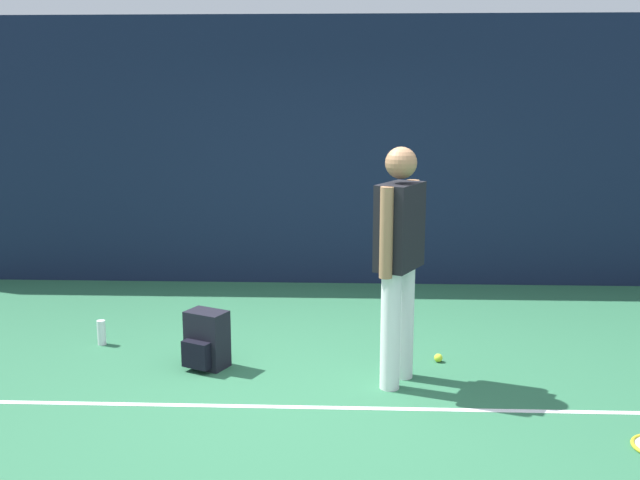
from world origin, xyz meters
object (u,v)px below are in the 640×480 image
Objects in this scene: tennis_ball_near_player at (438,358)px; water_bottle at (102,332)px; tennis_player at (399,252)px; backpack at (206,341)px.

water_bottle is (-2.75, 0.29, 0.07)m from tennis_ball_near_player.
tennis_player is 1.64m from backpack.
backpack is at bearing -174.18° from tennis_ball_near_player.
backpack is 1.80m from tennis_ball_near_player.
backpack reaches higher than water_bottle.
backpack is 2.12× the size of water_bottle.
tennis_ball_near_player is (0.35, 0.42, -0.93)m from tennis_player.
tennis_ball_near_player is (1.78, 0.18, -0.18)m from backpack.
backpack is 1.09m from water_bottle.
tennis_player reaches higher than tennis_ball_near_player.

